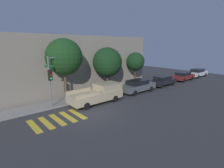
% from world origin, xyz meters
% --- Properties ---
extents(ground_plane, '(60.00, 60.00, 0.00)m').
position_xyz_m(ground_plane, '(0.00, 0.00, 0.00)').
color(ground_plane, '#333335').
extents(sidewalk, '(26.00, 2.05, 0.14)m').
position_xyz_m(sidewalk, '(0.00, 4.23, 0.07)').
color(sidewalk, gray).
rests_on(sidewalk, ground).
extents(building_row, '(26.00, 6.00, 6.60)m').
position_xyz_m(building_row, '(0.00, 8.65, 3.30)').
color(building_row, gray).
rests_on(building_row, ground).
extents(crosswalk, '(3.88, 2.60, 0.00)m').
position_xyz_m(crosswalk, '(-2.63, 0.80, 0.00)').
color(crosswalk, gold).
rests_on(crosswalk, ground).
extents(traffic_light_pole, '(2.49, 0.56, 4.63)m').
position_xyz_m(traffic_light_pole, '(-1.51, 3.37, 3.21)').
color(traffic_light_pole, slate).
rests_on(traffic_light_pole, ground).
extents(pickup_truck, '(5.34, 2.09, 1.78)m').
position_xyz_m(pickup_truck, '(2.20, 2.10, 0.90)').
color(pickup_truck, tan).
rests_on(pickup_truck, ground).
extents(sedan_near_corner, '(4.67, 1.86, 1.51)m').
position_xyz_m(sedan_near_corner, '(7.98, 2.10, 0.79)').
color(sedan_near_corner, '#4C5156').
rests_on(sedan_near_corner, ground).
extents(sedan_middle, '(4.32, 1.78, 1.38)m').
position_xyz_m(sedan_middle, '(13.14, 2.10, 0.73)').
color(sedan_middle, black).
rests_on(sedan_middle, ground).
extents(sedan_far_end, '(4.23, 1.82, 1.37)m').
position_xyz_m(sedan_far_end, '(18.75, 2.10, 0.73)').
color(sedan_far_end, maroon).
rests_on(sedan_far_end, ground).
extents(sedan_tail_of_row, '(4.63, 1.76, 1.44)m').
position_xyz_m(sedan_tail_of_row, '(23.84, 2.10, 0.76)').
color(sedan_tail_of_row, silver).
rests_on(sedan_tail_of_row, ground).
extents(tree_near_corner, '(3.53, 3.53, 6.20)m').
position_xyz_m(tree_near_corner, '(-0.04, 4.53, 4.43)').
color(tree_near_corner, brown).
rests_on(tree_near_corner, ground).
extents(tree_midblock, '(3.43, 3.43, 5.30)m').
position_xyz_m(tree_midblock, '(5.31, 4.53, 3.58)').
color(tree_midblock, '#4C3823').
rests_on(tree_midblock, ground).
extents(tree_far_end, '(2.44, 2.44, 4.59)m').
position_xyz_m(tree_far_end, '(10.15, 4.53, 3.35)').
color(tree_far_end, '#42301E').
rests_on(tree_far_end, ground).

